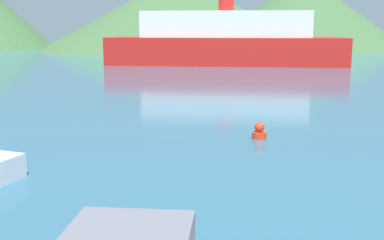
% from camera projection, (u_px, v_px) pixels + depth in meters
% --- Properties ---
extents(ferry_distant, '(27.60, 8.37, 7.71)m').
position_uv_depth(ferry_distant, '(226.00, 41.00, 55.92)').
color(ferry_distant, red).
rests_on(ferry_distant, ground_plane).
extents(buoy_marker, '(0.58, 0.58, 0.67)m').
position_uv_depth(buoy_marker, '(259.00, 132.00, 19.25)').
color(buoy_marker, red).
rests_on(buoy_marker, ground_plane).
extents(hill_central, '(52.87, 52.87, 14.16)m').
position_uv_depth(hill_central, '(179.00, 12.00, 92.75)').
color(hill_central, '#3D6038').
rests_on(hill_central, ground_plane).
extents(hill_east, '(41.12, 41.12, 14.72)m').
position_uv_depth(hill_east, '(303.00, 11.00, 98.59)').
color(hill_east, '#3D6038').
rests_on(hill_east, ground_plane).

